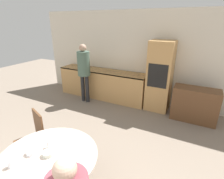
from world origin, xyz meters
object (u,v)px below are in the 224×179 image
Objects in this scene: person_standing at (84,67)px; bowl_near at (48,154)px; dining_table at (51,171)px; bowl_far at (31,152)px; chair_far_left at (35,136)px; cup at (11,164)px; oven_unit at (160,77)px; sideboard at (195,105)px; bowl_centre at (62,171)px.

bowl_near is (1.49, -2.83, -0.27)m from person_standing.
person_standing is (-1.49, 2.83, 0.54)m from dining_table.
bowl_near is 1.14× the size of bowl_far.
chair_far_left is 7.81× the size of bowl_far.
bowl_far is (0.03, 0.25, -0.02)m from cup.
cup is at bearing -125.16° from bowl_near.
cup is (1.26, -3.15, -0.26)m from person_standing.
chair_far_left is (-1.34, -2.96, -0.40)m from oven_unit.
chair_far_left is 0.90m from bowl_near.
dining_table is 10.05× the size of bowl_far.
person_standing is (-2.06, -0.53, 0.13)m from oven_unit.
dining_table is 13.22× the size of cup.
dining_table is at bearing -99.61° from oven_unit.
sideboard is 3.48m from bowl_centre.
cup is at bearing -126.18° from dining_table.
cup reaches higher than dining_table.
sideboard is 5.97× the size of bowl_centre.
bowl_far is at bearing -118.12° from sideboard.
cup is (-0.80, -3.68, -0.12)m from oven_unit.
bowl_near is (-1.51, -3.13, 0.37)m from sideboard.
oven_unit is 1.98× the size of chair_far_left.
oven_unit is 3.77m from cup.
dining_table is 0.49m from cup.
bowl_centre is at bearing -3.96° from chair_far_left.
chair_far_left is at bearing 154.51° from bowl_centre.
person_standing is (-0.72, 2.43, 0.53)m from chair_far_left.
bowl_far is at bearing 175.13° from bowl_centre.
oven_unit is 1.09m from sideboard.
sideboard reaches higher than bowl_far.
sideboard is at bearing -13.22° from oven_unit.
cup is (-0.24, -0.32, 0.29)m from dining_table.
chair_far_left is at bearing -73.42° from person_standing.
oven_unit is 13.61× the size of bowl_near.
chair_far_left is (-0.77, 0.40, 0.01)m from dining_table.
bowl_near is at bearing 20.90° from bowl_far.
dining_table is at bearing 19.26° from bowl_far.
bowl_near is at bearing -6.00° from chair_far_left.
sideboard is 1.10× the size of chair_far_left.
oven_unit reaches higher than person_standing.
chair_far_left is 0.78m from bowl_far.
dining_table is 0.87m from chair_far_left.
chair_far_left is at bearing -114.36° from oven_unit.
bowl_far is at bearing -66.17° from person_standing.
person_standing is at bearing 128.11° from chair_far_left.
bowl_near is at bearing -62.26° from person_standing.
bowl_near is 0.79× the size of bowl_centre.
person_standing is 18.77× the size of cup.
dining_table is at bearing -62.21° from person_standing.
dining_table is at bearing 159.93° from bowl_centre.
chair_far_left is 5.42× the size of bowl_centre.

